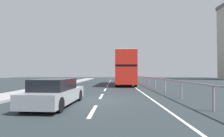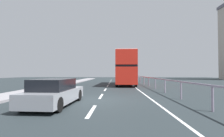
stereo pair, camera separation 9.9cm
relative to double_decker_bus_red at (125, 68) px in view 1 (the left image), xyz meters
name	(u,v)px [view 1 (the left image)]	position (x,y,z in m)	size (l,w,h in m)	color
ground_plane	(100,100)	(-2.40, -13.53, -2.39)	(74.79, 120.00, 0.10)	#242C30
lane_paint_markings	(123,87)	(-0.53, -4.68, -2.34)	(3.37, 46.00, 0.01)	silver
bridge_side_railing	(151,79)	(2.70, -4.53, -1.44)	(0.10, 42.00, 1.13)	gray
double_decker_bus_red	(125,68)	(0.00, 0.00, 0.00)	(2.85, 10.61, 4.38)	red
hatchback_car_near	(56,93)	(-4.42, -15.57, -1.70)	(1.96, 4.59, 1.33)	gray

